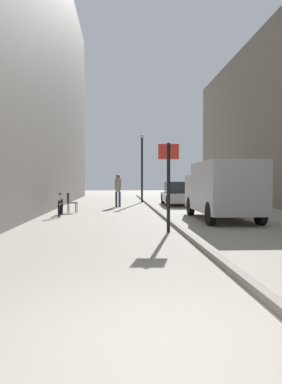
{
  "coord_description": "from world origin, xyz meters",
  "views": [
    {
      "loc": [
        -0.27,
        -2.88,
        1.51
      ],
      "look_at": [
        0.71,
        12.42,
        1.01
      ],
      "focal_mm": 32.81,
      "sensor_mm": 36.0,
      "label": 1
    }
  ],
  "objects_px": {
    "delivery_van": "(222,189)",
    "parked_car": "(178,194)",
    "street_sign_post": "(168,179)",
    "bicycle_leaning": "(60,207)",
    "cafe_chair_near_window": "(70,201)",
    "pedestrian_main_foreground": "(118,188)",
    "lamp_post": "(142,163)"
  },
  "relations": [
    {
      "from": "delivery_van",
      "to": "parked_car",
      "type": "xyz_separation_m",
      "value": [
        -0.26,
        8.24,
        -0.48
      ]
    },
    {
      "from": "street_sign_post",
      "to": "bicycle_leaning",
      "type": "xyz_separation_m",
      "value": [
        -3.93,
        5.01,
        -1.16
      ]
    },
    {
      "from": "delivery_van",
      "to": "bicycle_leaning",
      "type": "height_order",
      "value": "delivery_van"
    },
    {
      "from": "street_sign_post",
      "to": "cafe_chair_near_window",
      "type": "bearing_deg",
      "value": -55.46
    },
    {
      "from": "pedestrian_main_foreground",
      "to": "lamp_post",
      "type": "distance_m",
      "value": 4.8
    },
    {
      "from": "bicycle_leaning",
      "to": "delivery_van",
      "type": "bearing_deg",
      "value": -19.76
    },
    {
      "from": "delivery_van",
      "to": "bicycle_leaning",
      "type": "xyz_separation_m",
      "value": [
        -6.45,
        1.83,
        -0.81
      ]
    },
    {
      "from": "delivery_van",
      "to": "parked_car",
      "type": "distance_m",
      "value": 8.26
    },
    {
      "from": "bicycle_leaning",
      "to": "cafe_chair_near_window",
      "type": "xyz_separation_m",
      "value": [
        0.21,
        1.52,
        0.17
      ]
    },
    {
      "from": "delivery_van",
      "to": "street_sign_post",
      "type": "relative_size",
      "value": 1.97
    },
    {
      "from": "street_sign_post",
      "to": "cafe_chair_near_window",
      "type": "relative_size",
      "value": 2.77
    },
    {
      "from": "parked_car",
      "to": "cafe_chair_near_window",
      "type": "xyz_separation_m",
      "value": [
        -5.97,
        -4.89,
        -0.17
      ]
    },
    {
      "from": "parked_car",
      "to": "lamp_post",
      "type": "bearing_deg",
      "value": 127.24
    },
    {
      "from": "cafe_chair_near_window",
      "to": "pedestrian_main_foreground",
      "type": "bearing_deg",
      "value": 131.23
    },
    {
      "from": "pedestrian_main_foreground",
      "to": "bicycle_leaning",
      "type": "relative_size",
      "value": 1.06
    },
    {
      "from": "lamp_post",
      "to": "cafe_chair_near_window",
      "type": "height_order",
      "value": "lamp_post"
    },
    {
      "from": "pedestrian_main_foreground",
      "to": "cafe_chair_near_window",
      "type": "bearing_deg",
      "value": -120.18
    },
    {
      "from": "pedestrian_main_foreground",
      "to": "delivery_van",
      "type": "bearing_deg",
      "value": -58.12
    },
    {
      "from": "cafe_chair_near_window",
      "to": "bicycle_leaning",
      "type": "bearing_deg",
      "value": -24.78
    },
    {
      "from": "lamp_post",
      "to": "bicycle_leaning",
      "type": "xyz_separation_m",
      "value": [
        -4.11,
        -9.28,
        -2.34
      ]
    },
    {
      "from": "pedestrian_main_foreground",
      "to": "cafe_chair_near_window",
      "type": "relative_size",
      "value": 1.99
    },
    {
      "from": "street_sign_post",
      "to": "lamp_post",
      "type": "height_order",
      "value": "lamp_post"
    },
    {
      "from": "delivery_van",
      "to": "pedestrian_main_foreground",
      "type": "bearing_deg",
      "value": 120.86
    },
    {
      "from": "parked_car",
      "to": "pedestrian_main_foreground",
      "type": "bearing_deg",
      "value": -159.22
    },
    {
      "from": "delivery_van",
      "to": "parked_car",
      "type": "bearing_deg",
      "value": 92.61
    },
    {
      "from": "street_sign_post",
      "to": "bicycle_leaning",
      "type": "height_order",
      "value": "street_sign_post"
    },
    {
      "from": "parked_car",
      "to": "street_sign_post",
      "type": "relative_size",
      "value": 1.63
    },
    {
      "from": "pedestrian_main_foreground",
      "to": "street_sign_post",
      "type": "relative_size",
      "value": 0.72
    },
    {
      "from": "street_sign_post",
      "to": "delivery_van",
      "type": "bearing_deg",
      "value": -123.47
    },
    {
      "from": "bicycle_leaning",
      "to": "cafe_chair_near_window",
      "type": "bearing_deg",
      "value": 78.1
    },
    {
      "from": "street_sign_post",
      "to": "cafe_chair_near_window",
      "type": "distance_m",
      "value": 7.58
    },
    {
      "from": "delivery_van",
      "to": "parked_car",
      "type": "relative_size",
      "value": 1.2
    }
  ]
}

